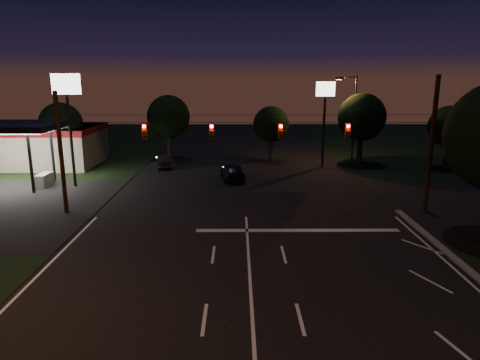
{
  "coord_description": "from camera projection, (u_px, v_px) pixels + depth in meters",
  "views": [
    {
      "loc": [
        -0.54,
        -12.34,
        8.83
      ],
      "look_at": [
        -0.41,
        11.81,
        3.0
      ],
      "focal_mm": 32.0,
      "sensor_mm": 36.0,
      "label": 1
    }
  ],
  "objects": [
    {
      "name": "tree_far_a",
      "position": [
        62.0,
        125.0,
        42.26
      ],
      "size": [
        4.2,
        4.2,
        6.42
      ],
      "color": "black",
      "rests_on": "ground"
    },
    {
      "name": "pole_sign_left_near",
      "position": [
        68.0,
        101.0,
        33.75
      ],
      "size": [
        2.2,
        0.3,
        9.1
      ],
      "color": "black",
      "rests_on": "ground"
    },
    {
      "name": "tree_far_b",
      "position": [
        169.0,
        117.0,
        46.12
      ],
      "size": [
        4.6,
        4.6,
        6.98
      ],
      "color": "black",
      "rests_on": "ground"
    },
    {
      "name": "tree_far_c",
      "position": [
        271.0,
        125.0,
        45.35
      ],
      "size": [
        3.8,
        3.8,
        5.86
      ],
      "color": "black",
      "rests_on": "ground"
    },
    {
      "name": "car_oncoming_a",
      "position": [
        233.0,
        171.0,
        37.49
      ],
      "size": [
        2.44,
        4.7,
        1.53
      ],
      "primitive_type": "imported",
      "rotation": [
        0.0,
        0.0,
        3.29
      ],
      "color": "black",
      "rests_on": "ground"
    },
    {
      "name": "car_oncoming_b",
      "position": [
        164.0,
        162.0,
        42.67
      ],
      "size": [
        2.09,
        3.92,
        1.23
      ],
      "primitive_type": "imported",
      "rotation": [
        0.0,
        0.0,
        3.36
      ],
      "color": "black",
      "rests_on": "ground"
    },
    {
      "name": "utility_pole_right",
      "position": [
        424.0,
        212.0,
        28.72
      ],
      "size": [
        0.3,
        0.3,
        9.0
      ],
      "primitive_type": "cylinder",
      "color": "black",
      "rests_on": "ground"
    },
    {
      "name": "ground",
      "position": [
        254.0,
        352.0,
        14.08
      ],
      "size": [
        140.0,
        140.0,
        0.0
      ],
      "primitive_type": "plane",
      "color": "black",
      "rests_on": "ground"
    },
    {
      "name": "utility_pole_left",
      "position": [
        67.0,
        213.0,
        28.59
      ],
      "size": [
        0.28,
        0.28,
        8.0
      ],
      "primitive_type": "cylinder",
      "color": "black",
      "rests_on": "ground"
    },
    {
      "name": "street_light_right_far",
      "position": [
        352.0,
        113.0,
        44.01
      ],
      "size": [
        2.2,
        0.35,
        9.0
      ],
      "color": "black",
      "rests_on": "ground"
    },
    {
      "name": "signal_span",
      "position": [
        246.0,
        130.0,
        27.33
      ],
      "size": [
        24.0,
        0.4,
        1.56
      ],
      "color": "black",
      "rests_on": "ground"
    },
    {
      "name": "tree_far_d",
      "position": [
        362.0,
        118.0,
        43.27
      ],
      "size": [
        4.8,
        4.8,
        7.3
      ],
      "color": "black",
      "rests_on": "ground"
    },
    {
      "name": "tree_far_e",
      "position": [
        449.0,
        127.0,
        41.51
      ],
      "size": [
        4.0,
        4.0,
        6.18
      ],
      "color": "black",
      "rests_on": "ground"
    },
    {
      "name": "stop_bar",
      "position": [
        298.0,
        230.0,
        25.27
      ],
      "size": [
        12.0,
        0.5,
        0.01
      ],
      "primitive_type": "cube",
      "color": "silver",
      "rests_on": "ground"
    },
    {
      "name": "gas_station",
      "position": [
        26.0,
        143.0,
        42.94
      ],
      "size": [
        14.2,
        16.1,
        5.25
      ],
      "color": "gray",
      "rests_on": "ground"
    },
    {
      "name": "pole_sign_right",
      "position": [
        325.0,
        104.0,
        41.81
      ],
      "size": [
        1.8,
        0.3,
        8.4
      ],
      "color": "black",
      "rests_on": "ground"
    }
  ]
}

